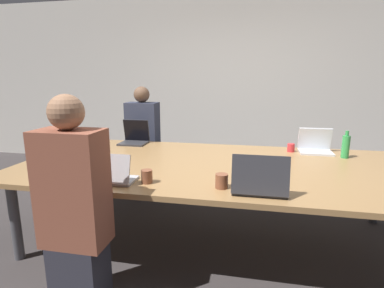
% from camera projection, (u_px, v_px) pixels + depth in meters
% --- Properties ---
extents(ground_plane, '(24.00, 24.00, 0.00)m').
position_uv_depth(ground_plane, '(216.00, 238.00, 2.82)').
color(ground_plane, '#383333').
extents(curtain_wall, '(12.00, 0.06, 2.80)m').
position_uv_depth(curtain_wall, '(236.00, 83.00, 4.95)').
color(curtain_wall, beige).
rests_on(curtain_wall, ground_plane).
extents(conference_table, '(3.50, 1.65, 0.73)m').
position_uv_depth(conference_table, '(217.00, 169.00, 2.68)').
color(conference_table, '#9E7547').
rests_on(conference_table, ground_plane).
extents(laptop_far_left, '(0.31, 0.27, 0.27)m').
position_uv_depth(laptop_far_left, '(135.00, 137.00, 3.51)').
color(laptop_far_left, '#333338').
rests_on(laptop_far_left, conference_table).
extents(person_far_left, '(0.40, 0.24, 1.38)m').
position_uv_depth(person_far_left, '(143.00, 142.00, 3.90)').
color(person_far_left, '#2D2D38').
rests_on(person_far_left, ground_plane).
extents(laptop_near_midright, '(0.36, 0.27, 0.27)m').
position_uv_depth(laptop_near_midright, '(260.00, 182.00, 1.96)').
color(laptop_near_midright, '#333338').
rests_on(laptop_near_midright, conference_table).
extents(cup_near_midright, '(0.09, 0.09, 0.10)m').
position_uv_depth(cup_near_midright, '(222.00, 181.00, 2.07)').
color(cup_near_midright, brown).
rests_on(cup_near_midright, conference_table).
extents(laptop_far_right, '(0.33, 0.24, 0.25)m').
position_uv_depth(laptop_far_right, '(315.00, 145.00, 3.08)').
color(laptop_far_right, silver).
rests_on(laptop_far_right, conference_table).
extents(cup_far_right, '(0.07, 0.07, 0.08)m').
position_uv_depth(cup_far_right, '(291.00, 148.00, 3.11)').
color(cup_far_right, red).
rests_on(cup_far_right, conference_table).
extents(bottle_far_right, '(0.07, 0.07, 0.26)m').
position_uv_depth(bottle_far_right, '(346.00, 146.00, 2.85)').
color(bottle_far_right, green).
rests_on(bottle_far_right, conference_table).
extents(laptop_near_left, '(0.36, 0.22, 0.23)m').
position_uv_depth(laptop_near_left, '(109.00, 174.00, 2.17)').
color(laptop_near_left, '#B7B7BC').
rests_on(laptop_near_left, conference_table).
extents(person_near_left, '(0.40, 0.24, 1.38)m').
position_uv_depth(person_near_left, '(75.00, 210.00, 1.85)').
color(person_near_left, '#2D2D38').
rests_on(person_near_left, ground_plane).
extents(cup_near_left, '(0.08, 0.08, 0.10)m').
position_uv_depth(cup_near_left, '(147.00, 176.00, 2.17)').
color(cup_near_left, brown).
rests_on(cup_near_left, conference_table).
extents(stapler, '(0.11, 0.15, 0.05)m').
position_uv_depth(stapler, '(258.00, 173.00, 2.32)').
color(stapler, black).
rests_on(stapler, conference_table).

